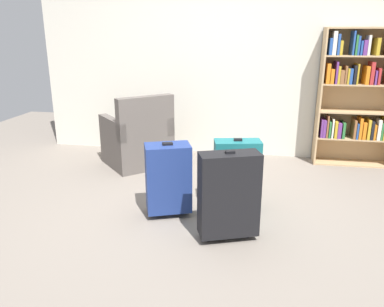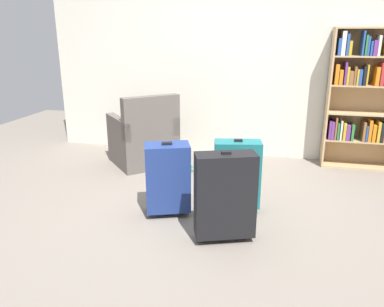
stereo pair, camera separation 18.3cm
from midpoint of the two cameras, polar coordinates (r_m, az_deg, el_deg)
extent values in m
plane|color=slate|center=(3.47, -1.58, -9.69)|extent=(8.46, 8.46, 0.00)
cube|color=beige|center=(5.14, 3.08, 14.29)|extent=(4.83, 0.10, 2.60)
cube|color=tan|center=(4.97, 17.50, 7.95)|extent=(0.02, 0.29, 1.66)
cube|color=tan|center=(5.18, 22.40, 7.80)|extent=(0.94, 0.02, 1.66)
cube|color=tan|center=(5.24, 21.66, -1.29)|extent=(0.90, 0.27, 0.02)
cube|color=tan|center=(5.15, 22.07, 2.21)|extent=(0.90, 0.27, 0.02)
cube|color=tan|center=(5.08, 22.50, 5.82)|extent=(0.90, 0.27, 0.02)
cube|color=tan|center=(5.03, 22.94, 9.51)|extent=(0.90, 0.27, 0.02)
cube|color=tan|center=(5.00, 23.40, 13.27)|extent=(0.90, 0.27, 0.02)
cube|color=tan|center=(4.99, 23.84, 16.82)|extent=(0.90, 0.27, 0.02)
cube|color=#66337F|center=(5.02, 17.75, 3.75)|extent=(0.03, 0.22, 0.22)
cube|color=#66337F|center=(5.03, 18.10, 3.73)|extent=(0.03, 0.24, 0.22)
cube|color=brown|center=(5.00, 18.56, 3.91)|extent=(0.02, 0.17, 0.27)
cube|color=#2D7238|center=(5.01, 18.86, 3.48)|extent=(0.02, 0.17, 0.20)
cube|color=silver|center=(5.02, 19.24, 3.66)|extent=(0.02, 0.17, 0.24)
cube|color=gold|center=(5.04, 19.64, 3.52)|extent=(0.03, 0.20, 0.21)
cube|color=#66337F|center=(5.06, 20.07, 3.40)|extent=(0.04, 0.22, 0.19)
cube|color=#2D7238|center=(5.07, 20.64, 3.40)|extent=(0.03, 0.22, 0.19)
cube|color=brown|center=(5.09, 22.05, 3.53)|extent=(0.03, 0.24, 0.23)
cube|color=#264C99|center=(5.09, 22.41, 3.25)|extent=(0.02, 0.20, 0.19)
cube|color=orange|center=(5.09, 22.81, 3.59)|extent=(0.03, 0.20, 0.26)
cube|color=orange|center=(5.11, 23.26, 3.29)|extent=(0.04, 0.21, 0.21)
cube|color=gold|center=(5.11, 23.84, 3.43)|extent=(0.03, 0.20, 0.24)
cube|color=black|center=(5.13, 24.24, 3.34)|extent=(0.03, 0.21, 0.23)
cube|color=orange|center=(5.13, 24.59, 3.04)|extent=(0.02, 0.18, 0.19)
cube|color=silver|center=(5.15, 25.06, 3.39)|extent=(0.04, 0.22, 0.25)
cube|color=#2D7238|center=(5.15, 25.45, 3.11)|extent=(0.02, 0.18, 0.21)
cube|color=gold|center=(5.17, 25.75, 3.44)|extent=(0.03, 0.22, 0.27)
cube|color=orange|center=(4.90, 18.60, 11.30)|extent=(0.04, 0.18, 0.23)
cube|color=orange|center=(4.92, 19.10, 10.92)|extent=(0.04, 0.21, 0.17)
cube|color=#66337F|center=(4.94, 19.65, 11.38)|extent=(0.02, 0.24, 0.26)
cube|color=gold|center=(4.91, 20.02, 11.01)|extent=(0.03, 0.16, 0.21)
cube|color=brown|center=(4.93, 20.41, 10.73)|extent=(0.04, 0.20, 0.16)
cube|color=brown|center=(4.93, 20.90, 10.98)|extent=(0.02, 0.19, 0.21)
cube|color=gold|center=(4.94, 21.21, 10.77)|extent=(0.02, 0.19, 0.18)
cube|color=#264C99|center=(4.95, 21.56, 10.74)|extent=(0.03, 0.19, 0.18)
cube|color=black|center=(4.94, 22.09, 10.88)|extent=(0.03, 0.17, 0.22)
cube|color=gold|center=(4.98, 22.36, 11.01)|extent=(0.02, 0.24, 0.24)
cube|color=orange|center=(5.00, 23.60, 10.73)|extent=(0.04, 0.22, 0.21)
cube|color=#B22D2D|center=(5.00, 24.22, 10.93)|extent=(0.04, 0.20, 0.26)
cube|color=#66337F|center=(5.03, 24.60, 10.36)|extent=(0.02, 0.23, 0.16)
cube|color=#B22D2D|center=(5.03, 25.04, 10.46)|extent=(0.03, 0.21, 0.19)
cube|color=#264C99|center=(4.88, 18.90, 14.92)|extent=(0.03, 0.19, 0.19)
cube|color=silver|center=(4.89, 19.42, 15.33)|extent=(0.04, 0.19, 0.27)
cube|color=#264C99|center=(4.88, 19.96, 15.09)|extent=(0.03, 0.17, 0.24)
cube|color=gold|center=(4.89, 20.30, 14.62)|extent=(0.03, 0.16, 0.16)
cube|color=#264C99|center=(4.93, 21.87, 15.10)|extent=(0.02, 0.22, 0.27)
cube|color=#2D7238|center=(4.94, 22.21, 14.81)|extent=(0.02, 0.21, 0.23)
cube|color=#264C99|center=(4.92, 22.54, 14.70)|extent=(0.02, 0.17, 0.21)
cube|color=#264C99|center=(4.93, 22.89, 14.35)|extent=(0.02, 0.17, 0.16)
cube|color=#66337F|center=(4.96, 23.32, 14.36)|extent=(0.04, 0.21, 0.17)
cube|color=silver|center=(4.95, 23.82, 14.61)|extent=(0.03, 0.19, 0.22)
cube|color=gold|center=(5.00, 24.88, 14.32)|extent=(0.04, 0.23, 0.19)
cube|color=#59514C|center=(4.87, -9.30, 0.72)|extent=(0.99, 0.99, 0.40)
cube|color=gray|center=(4.80, -9.44, 3.46)|extent=(0.76, 0.77, 0.08)
cube|color=#59514C|center=(4.50, -8.10, 5.31)|extent=(0.60, 0.56, 0.50)
cube|color=#59514C|center=(4.91, -6.26, 4.73)|extent=(0.55, 0.58, 0.22)
cube|color=#59514C|center=(4.68, -12.86, 3.77)|extent=(0.55, 0.58, 0.22)
cylinder|color=#1E7F4C|center=(4.55, -2.41, -2.29)|extent=(0.08, 0.08, 0.10)
torus|color=#1E7F4C|center=(4.54, -1.77, -2.27)|extent=(0.06, 0.01, 0.06)
cube|color=navy|center=(3.42, -5.12, -3.65)|extent=(0.46, 0.37, 0.61)
cube|color=black|center=(3.32, -5.27, 1.45)|extent=(0.10, 0.08, 0.02)
cylinder|color=black|center=(3.55, -7.22, -8.79)|extent=(0.06, 0.06, 0.05)
cylinder|color=black|center=(3.57, -2.75, -8.49)|extent=(0.06, 0.06, 0.05)
cube|color=#19666B|center=(3.53, 5.24, -2.94)|extent=(0.45, 0.28, 0.62)
cube|color=black|center=(3.43, 5.39, 2.06)|extent=(0.08, 0.05, 0.02)
cylinder|color=black|center=(3.65, 2.79, -7.89)|extent=(0.06, 0.06, 0.05)
cylinder|color=black|center=(3.68, 7.39, -7.78)|extent=(0.06, 0.06, 0.05)
cube|color=black|center=(3.00, 3.77, -6.14)|extent=(0.51, 0.35, 0.67)
cube|color=black|center=(2.88, 3.91, 0.21)|extent=(0.08, 0.06, 0.02)
cylinder|color=black|center=(3.13, 0.66, -12.46)|extent=(0.06, 0.06, 0.05)
cylinder|color=black|center=(3.20, 6.55, -11.86)|extent=(0.06, 0.06, 0.05)
camera|label=1|loc=(0.09, -91.52, -0.48)|focal=35.64mm
camera|label=2|loc=(0.09, 88.48, 0.48)|focal=35.64mm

